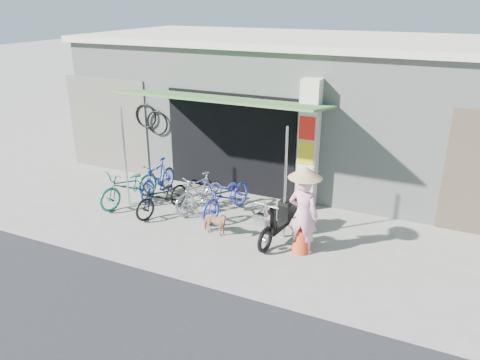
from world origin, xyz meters
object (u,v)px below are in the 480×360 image
at_px(bike_teal, 130,186).
at_px(bike_silver, 200,192).
at_px(bike_navy, 227,196).
at_px(moped, 282,218).
at_px(street_dog, 215,223).
at_px(nun, 303,211).
at_px(bike_black, 162,197).
at_px(bike_blue, 158,179).

bearing_deg(bike_teal, bike_silver, 25.37).
distance_m(bike_navy, moped, 1.60).
height_order(street_dog, nun, nun).
relative_size(bike_black, street_dog, 2.43).
xyz_separation_m(bike_teal, bike_navy, (2.37, 0.41, 0.01)).
height_order(bike_blue, bike_black, bike_blue).
relative_size(bike_teal, nun, 0.97).
relative_size(bike_teal, street_dog, 2.67).
distance_m(bike_navy, street_dog, 1.02).
bearing_deg(street_dog, nun, -82.61).
distance_m(bike_blue, bike_black, 1.00).
bearing_deg(bike_silver, moped, 4.27).
height_order(bike_black, bike_silver, bike_silver).
bearing_deg(bike_teal, bike_blue, 74.08).
height_order(bike_blue, moped, moped).
bearing_deg(bike_navy, bike_black, -149.78).
xyz_separation_m(street_dog, nun, (1.85, 0.11, 0.60)).
bearing_deg(bike_silver, bike_blue, -175.02).
bearing_deg(bike_navy, street_dog, -69.62).
height_order(bike_teal, moped, moped).
relative_size(bike_black, nun, 0.88).
height_order(bike_teal, bike_navy, bike_navy).
bearing_deg(bike_black, bike_teal, -173.65).
relative_size(moped, nun, 1.00).
distance_m(bike_navy, nun, 2.26).
bearing_deg(moped, bike_navy, 168.58).
xyz_separation_m(bike_silver, bike_navy, (0.68, 0.04, 0.01)).
bearing_deg(bike_black, bike_silver, 48.53).
bearing_deg(bike_teal, moped, 11.22).
xyz_separation_m(bike_blue, bike_black, (0.64, -0.77, -0.06)).
bearing_deg(nun, bike_blue, -13.75).
distance_m(bike_black, moped, 2.88).
bearing_deg(bike_blue, bike_teal, -121.51).
xyz_separation_m(bike_teal, bike_blue, (0.36, 0.65, 0.02)).
distance_m(bike_silver, nun, 2.88).
bearing_deg(bike_blue, street_dog, -31.54).
relative_size(bike_blue, nun, 0.88).
distance_m(street_dog, nun, 1.95).
height_order(bike_navy, nun, nun).
bearing_deg(street_dog, bike_silver, 47.03).
distance_m(bike_blue, street_dog, 2.53).
height_order(bike_blue, street_dog, bike_blue).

